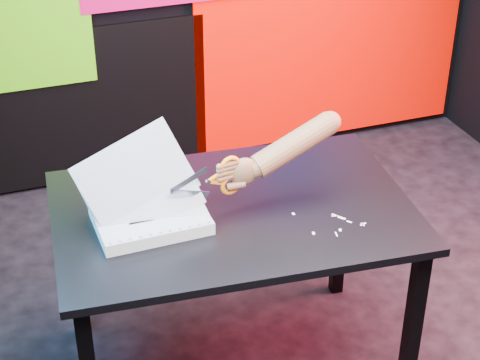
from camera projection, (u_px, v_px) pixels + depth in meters
name	position (u px, v px, depth m)	size (l,w,h in m)	color
room	(355.00, 13.00, 2.73)	(3.01, 3.01, 2.71)	black
work_table	(233.00, 228.00, 2.83)	(1.31, 0.93, 0.75)	black
printout_stack	(150.00, 216.00, 2.68)	(0.43, 0.28, 0.35)	silver
scissors	(226.00, 177.00, 2.71)	(0.26, 0.05, 0.15)	#9C9EAF
hand_forearm	(286.00, 149.00, 2.78)	(0.47, 0.13, 0.20)	brown
paper_clippings	(338.00, 222.00, 2.71)	(0.21, 0.18, 0.00)	silver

